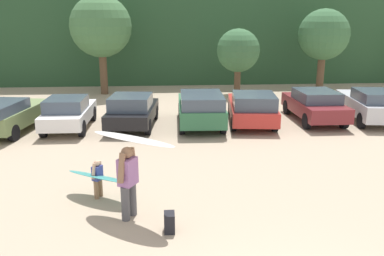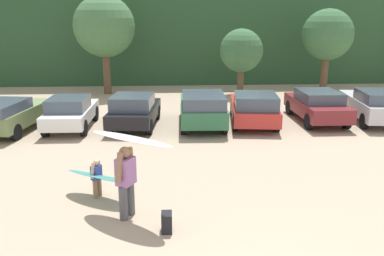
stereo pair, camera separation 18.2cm
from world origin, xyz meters
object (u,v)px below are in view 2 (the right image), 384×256
(person_child, at_px, (97,176))
(parked_car_silver, at_px, (374,105))
(parked_car_olive_green, at_px, (8,114))
(parked_car_white, at_px, (71,112))
(surfboard_white, at_px, (131,139))
(parked_car_maroon, at_px, (317,105))
(surfboard_teal, at_px, (100,177))
(person_adult, at_px, (126,178))
(parked_car_forest_green, at_px, (202,108))
(parked_car_black, at_px, (134,110))
(parked_car_red, at_px, (254,107))
(backpack_dropped, at_px, (167,222))

(person_child, bearing_deg, parked_car_silver, -118.42)
(parked_car_olive_green, distance_m, parked_car_white, 2.50)
(surfboard_white, bearing_deg, parked_car_white, -30.84)
(parked_car_olive_green, distance_m, parked_car_maroon, 13.56)
(surfboard_white, height_order, surfboard_teal, surfboard_white)
(person_adult, bearing_deg, parked_car_white, -40.52)
(parked_car_white, relative_size, surfboard_white, 1.70)
(parked_car_white, xyz_separation_m, parked_car_forest_green, (5.71, 0.03, 0.10))
(parked_car_silver, bearing_deg, parked_car_black, 98.60)
(parked_car_maroon, height_order, surfboard_teal, parked_car_maroon)
(parked_car_black, distance_m, parked_car_red, 5.34)
(parked_car_red, relative_size, parked_car_maroon, 1.12)
(parked_car_forest_green, height_order, parked_car_red, parked_car_forest_green)
(parked_car_olive_green, xyz_separation_m, surfboard_white, (5.80, -7.70, 1.15))
(parked_car_red, distance_m, parked_car_maroon, 3.02)
(parked_car_black, relative_size, surfboard_white, 1.77)
(backpack_dropped, bearing_deg, parked_car_silver, 44.65)
(parked_car_red, bearing_deg, surfboard_teal, 149.65)
(parked_car_forest_green, relative_size, parked_car_silver, 0.95)
(parked_car_maroon, bearing_deg, parked_car_forest_green, 96.06)
(parked_car_red, distance_m, surfboard_teal, 9.37)
(parked_car_olive_green, bearing_deg, parked_car_black, -75.86)
(parked_car_maroon, relative_size, surfboard_white, 1.85)
(surfboard_white, bearing_deg, person_adult, 83.56)
(parked_car_olive_green, relative_size, parked_car_red, 0.93)
(parked_car_white, relative_size, parked_car_black, 0.96)
(parked_car_white, bearing_deg, person_child, -161.66)
(parked_car_white, bearing_deg, person_adult, -158.40)
(surfboard_white, bearing_deg, parked_car_black, -48.90)
(parked_car_red, xyz_separation_m, surfboard_white, (-4.72, -8.42, 1.17))
(parked_car_silver, relative_size, person_child, 4.40)
(parked_car_silver, bearing_deg, parked_car_red, 97.99)
(parked_car_silver, height_order, person_child, parked_car_silver)
(parked_car_olive_green, relative_size, parked_car_silver, 0.95)
(parked_car_maroon, height_order, person_child, parked_car_maroon)
(parked_car_black, relative_size, person_adult, 2.31)
(parked_car_black, distance_m, parked_car_maroon, 8.36)
(parked_car_olive_green, height_order, parked_car_black, parked_car_black)
(parked_car_olive_green, height_order, parked_car_forest_green, parked_car_forest_green)
(parked_car_olive_green, bearing_deg, person_adult, -135.74)
(surfboard_teal, bearing_deg, parked_car_white, -40.73)
(parked_car_forest_green, bearing_deg, backpack_dropped, 171.96)
(person_child, bearing_deg, person_adult, 156.00)
(person_child, xyz_separation_m, surfboard_white, (1.05, -1.03, 1.34))
(parked_car_maroon, height_order, person_adult, person_adult)
(parked_car_silver, distance_m, backpack_dropped, 13.38)
(parked_car_maroon, relative_size, person_child, 4.05)
(backpack_dropped, bearing_deg, parked_car_forest_green, 80.22)
(parked_car_white, xyz_separation_m, backpack_dropped, (4.15, -8.99, -0.52))
(parked_car_olive_green, xyz_separation_m, parked_car_forest_green, (8.17, 0.44, 0.06))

